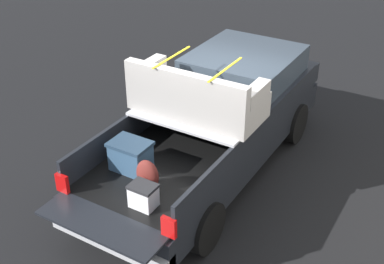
% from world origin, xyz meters
% --- Properties ---
extents(ground_plane, '(40.00, 40.00, 0.00)m').
position_xyz_m(ground_plane, '(0.00, 0.00, 0.00)').
color(ground_plane, black).
extents(pickup_truck, '(6.05, 2.08, 2.23)m').
position_xyz_m(pickup_truck, '(0.34, 0.00, 0.95)').
color(pickup_truck, black).
rests_on(pickup_truck, ground_plane).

